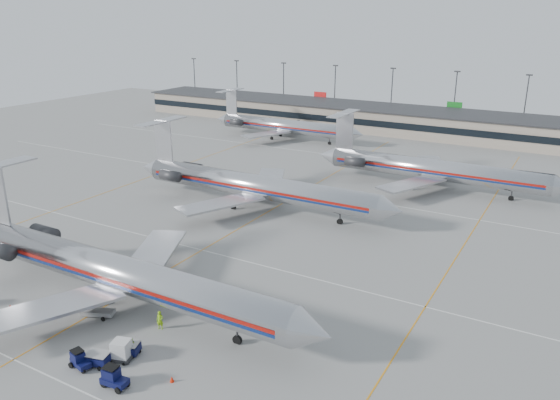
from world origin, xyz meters
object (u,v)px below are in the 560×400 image
Objects in this scene: jet_second_row at (252,185)px; tug_center at (79,360)px; uld_container at (122,350)px; belt_loader at (99,311)px; jet_foreground at (113,271)px.

tug_center is at bearing -77.54° from jet_second_row.
uld_container is at bearing -73.59° from jet_second_row.
jet_foreground is at bearing 78.05° from belt_loader.
uld_container reaches higher than tug_center.
jet_second_row is at bearing 90.03° from uld_container.
jet_second_row reaches higher than uld_container.
jet_foreground reaches higher than belt_loader.
uld_container is 8.82m from belt_loader.
uld_container is at bearing 61.87° from tug_center.
tug_center is 1.04× the size of uld_container.
tug_center is (5.84, -10.07, -3.00)m from jet_foreground.
uld_container is at bearing -41.66° from jet_foreground.
jet_foreground reaches higher than tug_center.
uld_container is (12.07, -41.00, -2.70)m from jet_second_row.
jet_foreground is at bearing 121.95° from uld_container.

